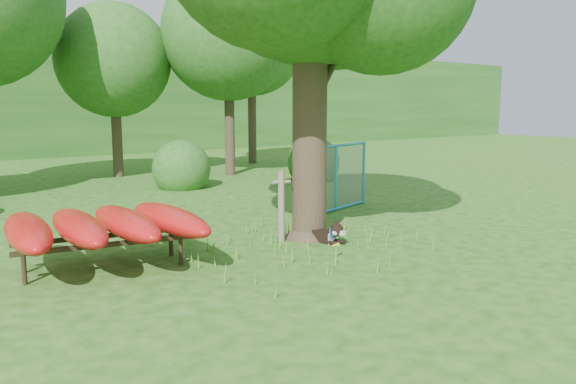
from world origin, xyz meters
TOP-DOWN VIEW (x-y plane):
  - ground at (0.00, 0.00)m, footprint 80.00×80.00m
  - wooden_post at (0.31, 1.55)m, footprint 0.37×0.15m
  - kayak_rack at (-2.98, 1.80)m, footprint 2.88×3.08m
  - husky_dog at (0.92, 1.01)m, footprint 0.38×1.07m
  - fence_section at (3.23, 3.25)m, footprint 2.70×0.81m
  - wildflower_clump at (0.34, 0.04)m, footprint 0.12×0.12m
  - bg_tree_c at (1.50, 13.00)m, footprint 4.00×4.00m
  - bg_tree_d at (5.00, 11.00)m, footprint 4.80×4.80m
  - bg_tree_e at (8.00, 14.00)m, footprint 4.60×4.60m
  - shrub_right at (6.50, 8.00)m, footprint 1.80×1.80m
  - shrub_mid at (2.00, 9.00)m, footprint 1.80×1.80m

SIDE VIEW (x-z plane):
  - ground at x=0.00m, z-range 0.00..0.00m
  - shrub_right at x=6.50m, z-range -0.90..0.90m
  - shrub_mid at x=2.00m, z-range -0.90..0.90m
  - husky_dog at x=0.92m, z-range -0.07..0.40m
  - wildflower_clump at x=0.34m, z-range 0.08..0.34m
  - kayak_rack at x=-2.98m, z-range 0.24..1.16m
  - wooden_post at x=0.31m, z-range 0.04..1.38m
  - fence_section at x=3.23m, z-range -0.54..2.17m
  - bg_tree_c at x=1.50m, z-range 1.05..7.17m
  - bg_tree_d at x=5.00m, z-range 1.33..8.83m
  - bg_tree_e at x=8.00m, z-range 1.46..9.01m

